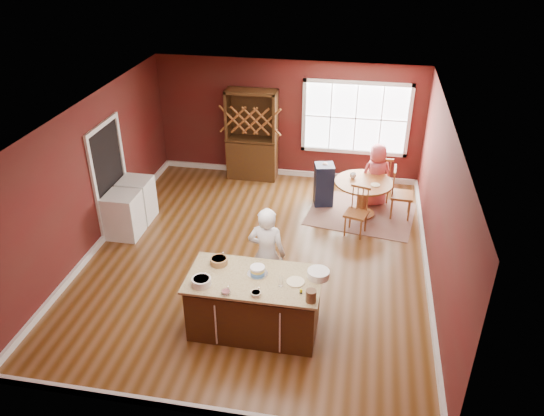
{
  "coord_description": "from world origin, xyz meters",
  "views": [
    {
      "loc": [
        1.68,
        -7.74,
        5.48
      ],
      "look_at": [
        0.27,
        -0.02,
        1.05
      ],
      "focal_mm": 35.0,
      "sensor_mm": 36.0,
      "label": 1
    }
  ],
  "objects": [
    {
      "name": "doorway",
      "position": [
        -2.97,
        0.6,
        1.02
      ],
      "size": [
        0.08,
        1.26,
        2.13
      ],
      "primitive_type": null,
      "color": "white",
      "rests_on": "room_shell"
    },
    {
      "name": "washer",
      "position": [
        -2.64,
        0.28,
        0.44
      ],
      "size": [
        0.6,
        0.58,
        0.87
      ],
      "primitive_type": "cube",
      "color": "white",
      "rests_on": "ground"
    },
    {
      "name": "table_plate",
      "position": [
        2.01,
        1.77,
        0.76
      ],
      "size": [
        0.19,
        0.19,
        0.01
      ],
      "primitive_type": "cylinder",
      "color": "beige",
      "rests_on": "dining_table"
    },
    {
      "name": "chair_south",
      "position": [
        1.69,
        1.11,
        0.49
      ],
      "size": [
        0.5,
        0.48,
        0.97
      ],
      "primitive_type": null,
      "rotation": [
        0.0,
        0.0,
        -0.27
      ],
      "color": "brown",
      "rests_on": "ground"
    },
    {
      "name": "room_shell",
      "position": [
        0.0,
        0.0,
        1.35
      ],
      "size": [
        7.0,
        7.0,
        7.0
      ],
      "color": "brown",
      "rests_on": "ground"
    },
    {
      "name": "layer_cake",
      "position": [
        0.37,
        -1.72,
        0.98
      ],
      "size": [
        0.3,
        0.3,
        0.12
      ],
      "primitive_type": null,
      "color": "white",
      "rests_on": "kitchen_island"
    },
    {
      "name": "drinking_glass",
      "position": [
        0.75,
        -1.94,
        0.99
      ],
      "size": [
        0.07,
        0.07,
        0.15
      ],
      "primitive_type": "cylinder",
      "color": "silver",
      "rests_on": "kitchen_island"
    },
    {
      "name": "bowl_blue",
      "position": [
        -0.35,
        -2.11,
        0.97
      ],
      "size": [
        0.27,
        0.27,
        0.11
      ],
      "primitive_type": "cylinder",
      "color": "white",
      "rests_on": "kitchen_island"
    },
    {
      "name": "window",
      "position": [
        1.5,
        3.47,
        1.5
      ],
      "size": [
        2.36,
        0.1,
        1.66
      ],
      "primitive_type": null,
      "color": "white",
      "rests_on": "room_shell"
    },
    {
      "name": "stoneware_crock",
      "position": [
        1.19,
        -2.19,
        1.01
      ],
      "size": [
        0.14,
        0.14,
        0.17
      ],
      "primitive_type": "cylinder",
      "color": "brown",
      "rests_on": "kitchen_island"
    },
    {
      "name": "bowl_olive",
      "position": [
        0.45,
        -2.2,
        0.95
      ],
      "size": [
        0.15,
        0.15,
        0.06
      ],
      "primitive_type": "cylinder",
      "color": "beige",
      "rests_on": "kitchen_island"
    },
    {
      "name": "dryer",
      "position": [
        -2.64,
        0.92,
        0.44
      ],
      "size": [
        0.6,
        0.58,
        0.87
      ],
      "primitive_type": "cube",
      "color": "white",
      "rests_on": "ground"
    },
    {
      "name": "white_tub",
      "position": [
        1.24,
        -1.64,
        0.97
      ],
      "size": [
        0.32,
        0.32,
        0.11
      ],
      "primitive_type": "cylinder",
      "color": "white",
      "rests_on": "kitchen_island"
    },
    {
      "name": "high_chair",
      "position": [
        0.97,
        2.2,
        0.47
      ],
      "size": [
        0.46,
        0.46,
        0.95
      ],
      "primitive_type": null,
      "rotation": [
        0.0,
        0.0,
        0.22
      ],
      "color": "#1D2A46",
      "rests_on": "ground"
    },
    {
      "name": "seated_woman",
      "position": [
        2.03,
        2.39,
        0.68
      ],
      "size": [
        0.76,
        0.62,
        1.35
      ],
      "primitive_type": "imported",
      "rotation": [
        0.0,
        0.0,
        3.46
      ],
      "color": "#C14C55",
      "rests_on": "ground"
    },
    {
      "name": "chair_east",
      "position": [
        2.56,
        1.96,
        0.53
      ],
      "size": [
        0.45,
        0.47,
        1.07
      ],
      "primitive_type": null,
      "rotation": [
        0.0,
        0.0,
        1.51
      ],
      "color": "brown",
      "rests_on": "ground"
    },
    {
      "name": "table_cup",
      "position": [
        1.56,
        2.02,
        0.8
      ],
      "size": [
        0.13,
        0.13,
        0.1
      ],
      "primitive_type": "imported",
      "rotation": [
        0.0,
        0.0,
        0.02
      ],
      "color": "silver",
      "rests_on": "dining_table"
    },
    {
      "name": "bowl_pink",
      "position": [
        0.04,
        -2.24,
        0.94
      ],
      "size": [
        0.14,
        0.14,
        0.05
      ],
      "primitive_type": "cylinder",
      "color": "silver",
      "rests_on": "kitchen_island"
    },
    {
      "name": "toy_figurine",
      "position": [
        1.04,
        -2.05,
        0.96
      ],
      "size": [
        0.04,
        0.04,
        0.07
      ],
      "primitive_type": null,
      "color": "#DBD907",
      "rests_on": "kitchen_island"
    },
    {
      "name": "hutch",
      "position": [
        -0.78,
        3.22,
        1.04
      ],
      "size": [
        1.13,
        0.47,
        2.08
      ],
      "primitive_type": "cube",
      "color": "black",
      "rests_on": "ground"
    },
    {
      "name": "bowl_yellow",
      "position": [
        -0.24,
        -1.58,
        0.97
      ],
      "size": [
        0.26,
        0.26,
        0.1
      ],
      "primitive_type": "cylinder",
      "color": "tan",
      "rests_on": "kitchen_island"
    },
    {
      "name": "dining_table",
      "position": [
        1.79,
        1.9,
        0.53
      ],
      "size": [
        1.16,
        1.16,
        0.75
      ],
      "color": "brown",
      "rests_on": "ground"
    },
    {
      "name": "toddler",
      "position": [
        1.04,
        2.25,
        0.81
      ],
      "size": [
        0.18,
        0.14,
        0.26
      ],
      "primitive_type": null,
      "color": "#8CA5BF",
      "rests_on": "high_chair"
    },
    {
      "name": "chair_north",
      "position": [
        2.12,
        2.6,
        0.53
      ],
      "size": [
        0.49,
        0.47,
        1.06
      ],
      "primitive_type": null,
      "rotation": [
        0.0,
        0.0,
        3.25
      ],
      "color": "brown",
      "rests_on": "ground"
    },
    {
      "name": "rug",
      "position": [
        1.79,
        1.9,
        0.01
      ],
      "size": [
        2.31,
        1.92,
        0.01
      ],
      "primitive_type": "cube",
      "rotation": [
        0.0,
        0.0,
        -0.15
      ],
      "color": "brown",
      "rests_on": "ground"
    },
    {
      "name": "baker",
      "position": [
        0.38,
        -1.07,
        0.82
      ],
      "size": [
        0.62,
        0.42,
        1.64
      ],
      "primitive_type": "imported",
      "rotation": [
        0.0,
        0.0,
        3.09
      ],
      "color": "silver",
      "rests_on": "ground"
    },
    {
      "name": "kitchen_island",
      "position": [
        0.34,
        -1.83,
        0.44
      ],
      "size": [
        1.91,
        1.0,
        0.92
      ],
      "color": "#442B0D",
      "rests_on": "ground"
    },
    {
      "name": "dinner_plate",
      "position": [
        0.94,
        -1.82,
        0.93
      ],
      "size": [
        0.26,
        0.26,
        0.02
      ],
      "primitive_type": "cylinder",
      "color": "beige",
      "rests_on": "kitchen_island"
    }
  ]
}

